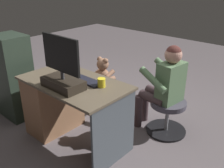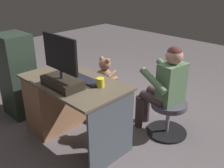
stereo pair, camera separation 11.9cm
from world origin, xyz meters
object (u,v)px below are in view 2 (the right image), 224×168
at_px(visitor_chair, 168,115).
at_px(computer_mouse, 71,72).
at_px(desk, 59,100).
at_px(teddy_bear, 106,71).
at_px(office_chair_teddy, 105,94).
at_px(tv_remote, 67,76).
at_px(monitor, 62,73).
at_px(cup, 100,82).
at_px(keyboard, 85,80).
at_px(person, 165,83).

bearing_deg(visitor_chair, computer_mouse, 40.62).
bearing_deg(desk, teddy_bear, -93.11).
xyz_separation_m(office_chair_teddy, teddy_bear, (0.00, -0.01, 0.34)).
height_order(computer_mouse, office_chair_teddy, computer_mouse).
height_order(desk, office_chair_teddy, desk).
bearing_deg(tv_remote, monitor, 119.06).
xyz_separation_m(monitor, cup, (-0.27, -0.27, -0.10)).
bearing_deg(keyboard, computer_mouse, -3.77).
bearing_deg(monitor, cup, -135.40).
bearing_deg(person, computer_mouse, 42.85).
xyz_separation_m(desk, office_chair_teddy, (-0.04, -0.73, -0.15)).
height_order(keyboard, visitor_chair, keyboard).
distance_m(keyboard, teddy_bear, 0.77).
height_order(monitor, teddy_bear, monitor).
distance_m(keyboard, office_chair_teddy, 0.90).
distance_m(monitor, teddy_bear, 1.01).
bearing_deg(visitor_chair, teddy_bear, 6.80).
relative_size(desk, teddy_bear, 3.31).
xyz_separation_m(keyboard, office_chair_teddy, (0.36, -0.64, -0.51)).
bearing_deg(person, visitor_chair, -172.47).
bearing_deg(desk, monitor, 154.73).
relative_size(cup, person, 0.08).
xyz_separation_m(desk, person, (-0.92, -0.85, 0.24)).
xyz_separation_m(cup, teddy_bear, (0.59, -0.64, -0.21)).
height_order(tv_remote, office_chair_teddy, tv_remote).
bearing_deg(monitor, tv_remote, -44.61).
xyz_separation_m(desk, visitor_chair, (-0.99, -0.86, -0.15)).
bearing_deg(desk, keyboard, -167.09).
xyz_separation_m(cup, visitor_chair, (-0.37, -0.76, -0.55)).
xyz_separation_m(computer_mouse, teddy_bear, (0.08, -0.63, -0.19)).
bearing_deg(computer_mouse, teddy_bear, -82.61).
distance_m(tv_remote, office_chair_teddy, 0.89).
bearing_deg(cup, keyboard, 2.37).
height_order(monitor, office_chair_teddy, monitor).
distance_m(keyboard, visitor_chair, 1.09).
bearing_deg(cup, monitor, 44.60).
bearing_deg(visitor_chair, person, 7.53).
height_order(monitor, cup, monitor).
distance_m(cup, tv_remote, 0.47).
xyz_separation_m(cup, tv_remote, (0.46, 0.08, -0.04)).
bearing_deg(visitor_chair, keyboard, 52.22).
xyz_separation_m(teddy_bear, person, (-0.88, -0.10, 0.06)).
bearing_deg(tv_remote, teddy_bear, -96.39).
bearing_deg(teddy_bear, tv_remote, 99.95).
xyz_separation_m(desk, computer_mouse, (-0.12, -0.11, 0.37)).
xyz_separation_m(computer_mouse, tv_remote, (-0.05, 0.09, -0.01)).
height_order(desk, monitor, monitor).
height_order(keyboard, computer_mouse, computer_mouse).
height_order(keyboard, teddy_bear, teddy_bear).
xyz_separation_m(keyboard, teddy_bear, (0.36, -0.65, -0.18)).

